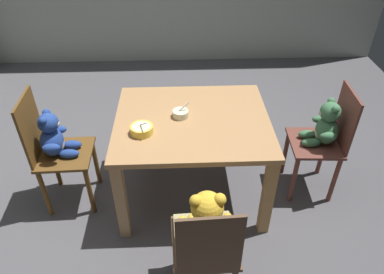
# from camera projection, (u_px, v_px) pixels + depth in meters

# --- Properties ---
(ground_plane) EXTENTS (5.20, 5.20, 0.04)m
(ground_plane) POSITION_uv_depth(u_px,v_px,m) (192.00, 191.00, 3.00)
(ground_plane) COLOR #504F54
(dining_table) EXTENTS (1.11, 0.95, 0.71)m
(dining_table) POSITION_uv_depth(u_px,v_px,m) (192.00, 132.00, 2.63)
(dining_table) COLOR #AA7C4E
(dining_table) RESTS_ON ground_plane
(teddy_chair_near_front) EXTENTS (0.38, 0.41, 0.90)m
(teddy_chair_near_front) POSITION_uv_depth(u_px,v_px,m) (206.00, 233.00, 1.91)
(teddy_chair_near_front) COLOR brown
(teddy_chair_near_front) RESTS_ON ground_plane
(teddy_chair_near_left) EXTENTS (0.40, 0.40, 0.94)m
(teddy_chair_near_left) POSITION_uv_depth(u_px,v_px,m) (54.00, 143.00, 2.58)
(teddy_chair_near_left) COLOR brown
(teddy_chair_near_left) RESTS_ON ground_plane
(teddy_chair_near_right) EXTENTS (0.39, 0.41, 0.91)m
(teddy_chair_near_right) POSITION_uv_depth(u_px,v_px,m) (324.00, 132.00, 2.69)
(teddy_chair_near_right) COLOR brown
(teddy_chair_near_right) RESTS_ON ground_plane
(porridge_bowl_cream_center) EXTENTS (0.12, 0.12, 0.11)m
(porridge_bowl_cream_center) POSITION_uv_depth(u_px,v_px,m) (181.00, 113.00, 2.57)
(porridge_bowl_cream_center) COLOR beige
(porridge_bowl_cream_center) RESTS_ON dining_table
(porridge_bowl_yellow_near_left) EXTENTS (0.15, 0.16, 0.13)m
(porridge_bowl_yellow_near_left) POSITION_uv_depth(u_px,v_px,m) (142.00, 129.00, 2.41)
(porridge_bowl_yellow_near_left) COLOR yellow
(porridge_bowl_yellow_near_left) RESTS_ON dining_table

